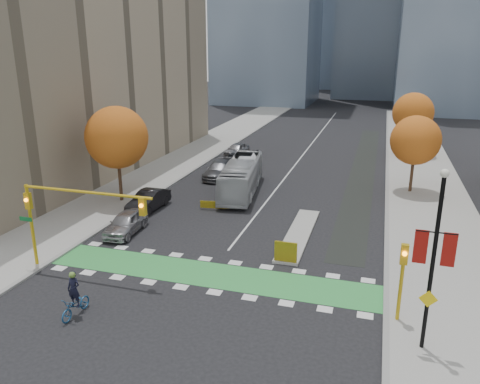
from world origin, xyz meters
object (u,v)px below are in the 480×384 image
Objects in this scene: parked_car_b at (148,201)px; traffic_signal_east at (402,271)px; traffic_signal_west at (66,208)px; cyclist at (75,301)px; tree_east_far at (413,113)px; parked_car_e at (237,150)px; hazard_board at (286,252)px; parked_car_c at (219,170)px; bus at (242,176)px; parked_car_a at (126,223)px; banner_lamppost at (434,255)px; tree_west at (117,138)px; tree_east_near at (416,140)px; parked_car_d at (234,160)px.

traffic_signal_east is at bearing -27.99° from parked_car_b.
traffic_signal_west is 6.04m from cyclist.
traffic_signal_west reaches higher than cyclist.
tree_east_far is 21.61m from parked_car_e.
parked_car_c reaches higher than hazard_board.
hazard_board is 0.13× the size of bus.
bus is (1.99, 22.12, 0.74)m from cyclist.
cyclist reaches higher than parked_car_a.
banner_lamppost reaches higher than hazard_board.
bus is 9.06m from parked_car_b.
tree_west is 1.78× the size of parked_car_e.
parked_car_b is (-20.76, -11.24, -4.06)m from tree_east_near.
traffic_signal_east is at bearing -92.97° from tree_east_far.
parked_car_c is (-18.00, 24.30, -3.79)m from banner_lamppost.
traffic_signal_west reaches higher than bus.
cyclist is 0.42× the size of parked_car_c.
hazard_board is at bearing -11.65° from parked_car_a.
tree_east_far is 25.36m from parked_car_c.
bus is at bearing 74.23° from traffic_signal_west.
banner_lamppost is 24.51m from parked_car_b.
parked_car_b is (-0.80, 5.00, 0.02)m from parked_car_a.
tree_east_near is 30.08m from traffic_signal_west.
parked_car_a is at bearing 161.25° from traffic_signal_east.
tree_west is 18.68m from cyclist.
tree_east_near is at bearing 65.80° from hazard_board.
hazard_board is at bearing 138.21° from banner_lamppost.
tree_west reaches higher than traffic_signal_east.
hazard_board is at bearing -59.87° from parked_car_e.
hazard_board is 0.29× the size of parked_car_b.
parked_car_a is at bearing -140.87° from tree_east_near.
tree_east_near reaches higher than parked_car_a.
bus reaches higher than hazard_board.
parked_car_b is 0.86× the size of parked_car_c.
tree_west reaches higher than parked_car_b.
hazard_board is 0.17× the size of banner_lamppost.
bus is 12.90m from parked_car_a.
tree_west reaches higher than parked_car_e.
parked_car_b reaches higher than parked_car_e.
tree_west reaches higher than parked_car_c.
parked_car_e reaches higher than parked_car_d.
parked_car_e reaches higher than parked_car_a.
tree_east_far reaches higher than traffic_signal_west.
parked_car_e is (-11.71, 27.60, -0.01)m from hazard_board.
parked_car_a is (-11.96, 1.56, -0.02)m from hazard_board.
cyclist is 0.49× the size of parked_car_b.
tree_east_near reaches higher than parked_car_b.
parked_car_c reaches higher than parked_car_d.
parked_car_b is (3.24, -1.24, -4.81)m from tree_west.
traffic_signal_east is 32.23m from parked_car_d.
parked_car_a is at bearing 172.58° from hazard_board.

